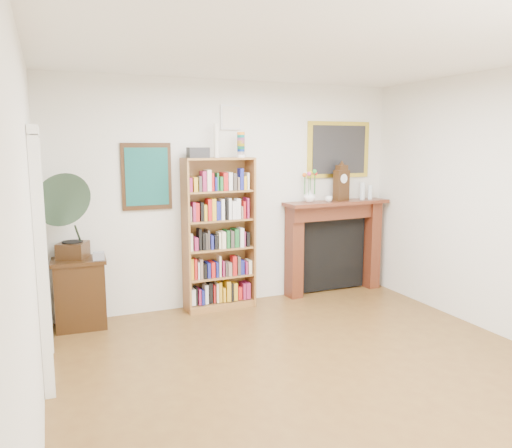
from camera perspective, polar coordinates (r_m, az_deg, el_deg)
The scene contains 15 objects.
room at distance 4.05m, azimuth 9.20°, elevation 0.12°, with size 4.51×5.01×2.81m.
door_casing at distance 4.66m, azimuth -23.40°, elevation -1.07°, with size 0.08×1.02×2.17m.
teal_poster at distance 5.98m, azimuth -12.38°, elevation 5.32°, with size 0.58×0.04×0.78m.
small_picture at distance 6.25m, azimuth -2.89°, elevation 12.09°, with size 0.26×0.04×0.30m.
gilt_painting at distance 6.93m, azimuth 9.42°, elevation 8.38°, with size 0.95×0.04×0.75m.
bookshelf at distance 6.11m, azimuth -4.26°, elevation -0.17°, with size 0.87×0.33×2.15m.
side_cabinet at distance 5.90m, azimuth -19.43°, elevation -7.49°, with size 0.57×0.42×0.78m, color black.
fireplace at distance 6.91m, azimuth 8.84°, elevation -1.57°, with size 1.52×0.44×1.27m.
gramophone at distance 5.62m, azimuth -20.37°, elevation 1.31°, with size 0.81×0.89×0.95m.
cd_stack at distance 5.70m, azimuth -17.53°, elevation -3.51°, with size 0.12×0.12×0.08m, color #AFB0BC.
mantel_clock at distance 6.82m, azimuth 9.73°, elevation 4.58°, with size 0.23×0.16×0.48m.
flower_vase at distance 6.59m, azimuth 6.13°, elevation 3.20°, with size 0.15×0.15×0.16m, color white.
teacup at distance 6.66m, azimuth 8.30°, elevation 2.84°, with size 0.09×0.09×0.07m, color white.
bottle_left at distance 7.03m, azimuth 12.07°, elevation 3.74°, with size 0.07×0.07×0.24m, color silver.
bottle_right at distance 7.08m, azimuth 12.92°, elevation 3.59°, with size 0.06×0.06×0.20m, color silver.
Camera 1 is at (-2.12, -3.39, 2.02)m, focal length 35.00 mm.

